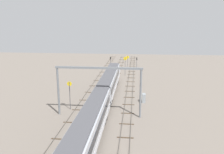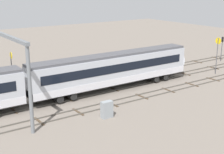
# 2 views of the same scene
# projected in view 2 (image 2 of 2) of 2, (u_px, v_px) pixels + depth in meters

# --- Properties ---
(ground_plane) EXTENTS (141.11, 141.11, 0.00)m
(ground_plane) POSITION_uv_depth(u_px,v_px,m) (92.00, 94.00, 43.42)
(ground_plane) COLOR slate
(track_near_foreground) EXTENTS (125.11, 2.40, 0.16)m
(track_near_foreground) POSITION_uv_depth(u_px,v_px,m) (112.00, 104.00, 39.70)
(track_near_foreground) COLOR #59544C
(track_near_foreground) RESTS_ON ground
(track_with_train) EXTENTS (125.11, 2.40, 0.16)m
(track_with_train) POSITION_uv_depth(u_px,v_px,m) (92.00, 93.00, 43.40)
(track_with_train) COLOR #59544C
(track_with_train) RESTS_ON ground
(track_middle) EXTENTS (125.11, 2.40, 0.16)m
(track_middle) POSITION_uv_depth(u_px,v_px,m) (75.00, 85.00, 47.09)
(track_middle) COLOR #59544C
(track_middle) RESTS_ON ground
(overhead_gantry) EXTENTS (0.40, 15.09, 8.87)m
(overhead_gantry) POSITION_uv_depth(u_px,v_px,m) (4.00, 55.00, 36.01)
(overhead_gantry) COLOR slate
(overhead_gantry) RESTS_ON ground
(speed_sign_mid_trackside) EXTENTS (0.14, 0.88, 5.47)m
(speed_sign_mid_trackside) POSITION_uv_depth(u_px,v_px,m) (12.00, 67.00, 42.96)
(speed_sign_mid_trackside) COLOR #4C4C51
(speed_sign_mid_trackside) RESTS_ON ground
(speed_sign_far_trackside) EXTENTS (0.14, 1.04, 5.85)m
(speed_sign_far_trackside) POSITION_uv_depth(u_px,v_px,m) (217.00, 50.00, 51.99)
(speed_sign_far_trackside) COLOR #4C4C51
(speed_sign_far_trackside) RESTS_ON ground
(signal_light_trackside_departure) EXTENTS (0.31, 0.32, 4.53)m
(signal_light_trackside_departure) POSITION_uv_depth(u_px,v_px,m) (222.00, 45.00, 61.10)
(signal_light_trackside_departure) COLOR #4C4C51
(signal_light_trackside_departure) RESTS_ON ground
(relay_cabinet) EXTENTS (1.27, 0.68, 1.84)m
(relay_cabinet) POSITION_uv_depth(u_px,v_px,m) (107.00, 110.00, 35.47)
(relay_cabinet) COLOR gray
(relay_cabinet) RESTS_ON ground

